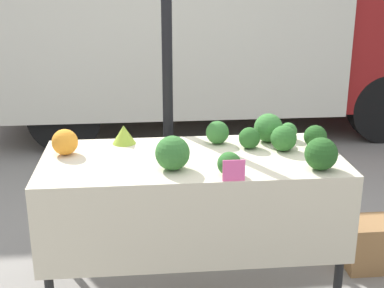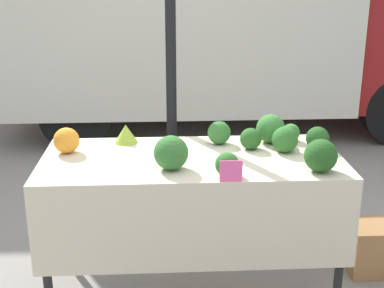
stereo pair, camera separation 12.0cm
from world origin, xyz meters
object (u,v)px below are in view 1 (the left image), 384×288
Objects in this scene: price_sign at (234,171)px; produce_crate at (374,244)px; orange_cauliflower at (65,142)px; parked_truck at (200,11)px.

produce_crate is at bearing 26.98° from price_sign.
produce_crate is at bearing 1.40° from orange_cauliflower.
orange_cauliflower is (-1.18, -3.53, -0.46)m from parked_truck.
orange_cauliflower reaches higher than price_sign.
produce_crate is (1.07, 0.55, -0.79)m from price_sign.
parked_truck is 45.05× the size of price_sign.
produce_crate is (1.99, 0.05, -0.80)m from orange_cauliflower.
orange_cauliflower is at bearing 151.53° from price_sign.
price_sign is 1.44m from produce_crate.
parked_truck is 13.24× the size of produce_crate.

